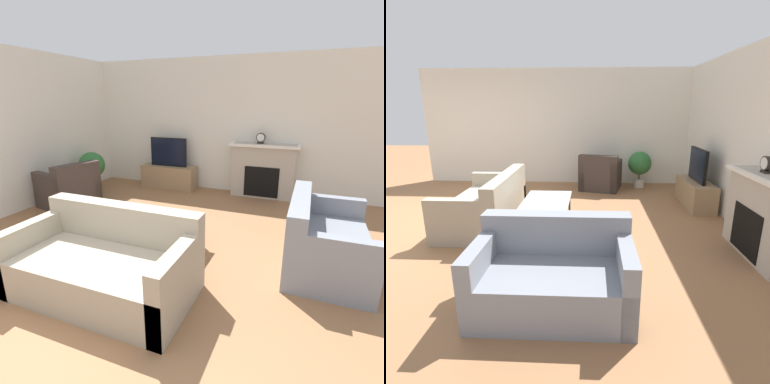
% 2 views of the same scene
% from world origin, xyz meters
% --- Properties ---
extents(ground_plane, '(20.00, 20.00, 0.00)m').
position_xyz_m(ground_plane, '(0.00, 0.00, 0.00)').
color(ground_plane, '#936642').
extents(wall_back, '(8.61, 0.06, 2.70)m').
position_xyz_m(wall_back, '(0.00, 4.88, 1.35)').
color(wall_back, silver).
rests_on(wall_back, ground_plane).
extents(wall_left, '(0.06, 7.85, 2.70)m').
position_xyz_m(wall_left, '(-2.83, 2.43, 1.35)').
color(wall_left, silver).
rests_on(wall_left, ground_plane).
extents(fireplace, '(1.33, 0.39, 1.06)m').
position_xyz_m(fireplace, '(0.98, 4.68, 0.56)').
color(fireplace, '#B2A899').
rests_on(fireplace, ground_plane).
extents(tv_stand, '(1.19, 0.43, 0.49)m').
position_xyz_m(tv_stand, '(-1.04, 4.56, 0.25)').
color(tv_stand, '#997A56').
rests_on(tv_stand, ground_plane).
extents(tv, '(0.82, 0.06, 0.61)m').
position_xyz_m(tv, '(-1.04, 4.55, 0.80)').
color(tv, black).
rests_on(tv, tv_stand).
extents(couch_sectional, '(1.80, 0.96, 0.82)m').
position_xyz_m(couch_sectional, '(0.03, 0.92, 0.29)').
color(couch_sectional, '#9E937F').
rests_on(couch_sectional, ground_plane).
extents(couch_loveseat, '(0.86, 1.45, 0.82)m').
position_xyz_m(couch_loveseat, '(2.06, 2.25, 0.29)').
color(couch_loveseat, gray).
rests_on(couch_loveseat, ground_plane).
extents(armchair_by_window, '(0.99, 1.02, 0.82)m').
position_xyz_m(armchair_by_window, '(-2.18, 2.79, 0.30)').
color(armchair_by_window, '#3D332D').
rests_on(armchair_by_window, ground_plane).
extents(coffee_table, '(1.02, 0.72, 0.43)m').
position_xyz_m(coffee_table, '(0.09, 1.90, 0.40)').
color(coffee_table, '#333338').
rests_on(coffee_table, ground_plane).
extents(potted_plant, '(0.54, 0.54, 0.84)m').
position_xyz_m(potted_plant, '(-2.40, 3.70, 0.54)').
color(potted_plant, beige).
rests_on(potted_plant, ground_plane).
extents(mantel_clock, '(0.18, 0.07, 0.21)m').
position_xyz_m(mantel_clock, '(0.89, 4.68, 1.17)').
color(mantel_clock, '#28231E').
rests_on(mantel_clock, fireplace).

